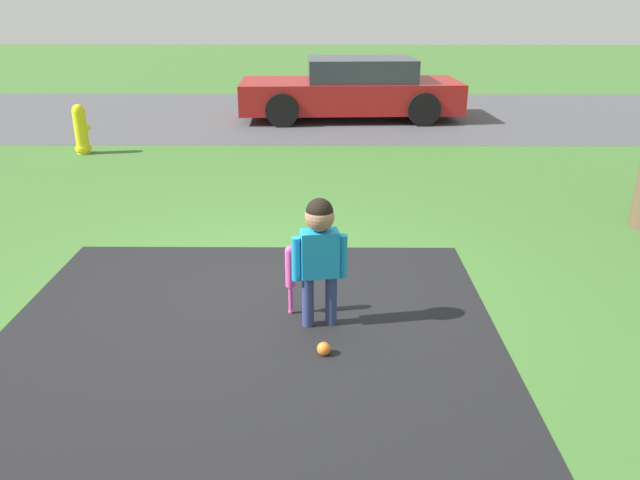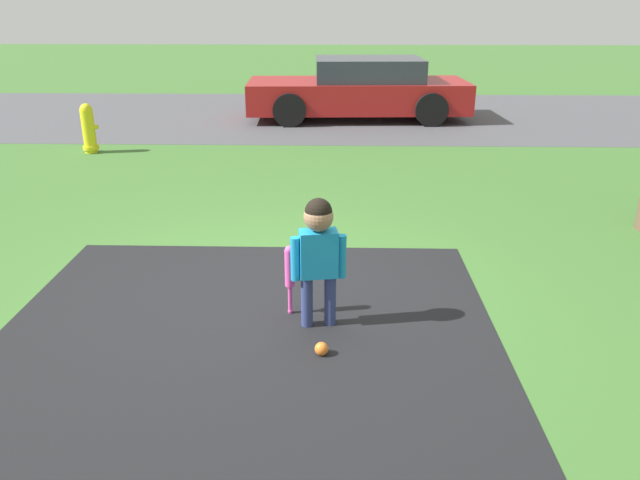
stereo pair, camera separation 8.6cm
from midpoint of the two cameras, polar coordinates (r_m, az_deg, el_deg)
ground_plane at (r=5.36m, az=-4.42°, el=-4.67°), size 60.00×60.00×0.00m
street_strip at (r=13.64m, az=-0.76°, el=11.41°), size 40.00×6.00×0.01m
child at (r=4.54m, az=0.41°, el=-0.47°), size 0.41×0.22×1.01m
baseball_bat at (r=4.83m, az=-2.28°, el=-2.80°), size 0.08×0.08×0.58m
sports_ball at (r=4.42m, az=0.70°, el=-9.92°), size 0.10×0.10×0.10m
fire_hydrant at (r=10.76m, az=-20.18°, el=9.52°), size 0.28×0.25×0.79m
parked_car at (r=13.13m, az=3.86°, el=13.55°), size 4.50×2.11×1.21m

